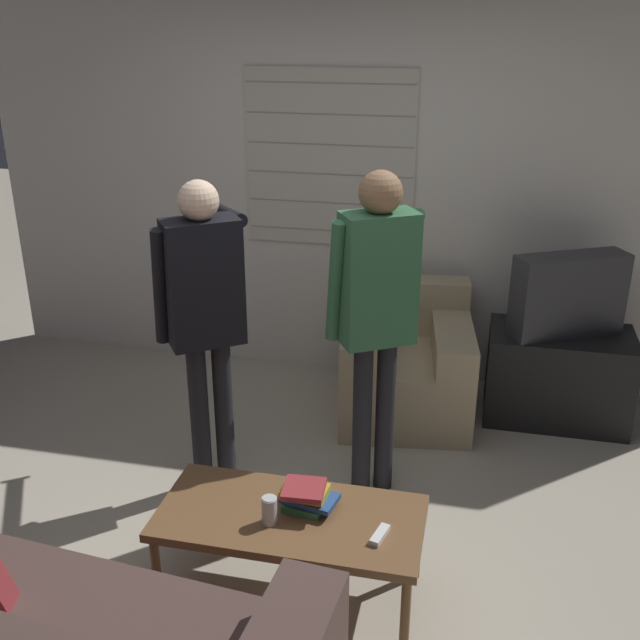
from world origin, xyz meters
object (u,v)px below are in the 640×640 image
(book_stack, at_px, (306,495))
(soda_can, at_px, (269,510))
(armchair_beige, at_px, (406,364))
(person_left_standing, at_px, (204,303))
(spare_remote, at_px, (380,535))
(coffee_table, at_px, (290,522))
(person_right_standing, at_px, (376,300))
(tv, at_px, (568,295))

(book_stack, distance_m, soda_can, 0.19)
(armchair_beige, relative_size, book_stack, 3.74)
(person_left_standing, distance_m, spare_remote, 1.44)
(coffee_table, relative_size, person_right_standing, 0.65)
(tv, bearing_deg, coffee_table, 29.35)
(person_left_standing, relative_size, book_stack, 6.53)
(soda_can, bearing_deg, armchair_beige, 79.01)
(armchair_beige, distance_m, soda_can, 1.90)
(person_right_standing, xyz_separation_m, book_stack, (-0.16, -0.81, -0.61))
(spare_remote, bearing_deg, person_left_standing, 156.76)
(book_stack, xyz_separation_m, soda_can, (-0.12, -0.14, 0.00))
(book_stack, relative_size, soda_can, 2.05)
(person_left_standing, bearing_deg, book_stack, -79.95)
(person_right_standing, bearing_deg, armchair_beige, 54.35)
(armchair_beige, bearing_deg, person_right_standing, 77.98)
(tv, relative_size, soda_can, 5.55)
(tv, height_order, spare_remote, tv)
(armchair_beige, relative_size, soda_can, 7.66)
(coffee_table, bearing_deg, person_left_standing, 130.59)
(coffee_table, distance_m, tv, 2.30)
(coffee_table, distance_m, person_left_standing, 1.18)
(book_stack, bearing_deg, spare_remote, -21.14)
(soda_can, bearing_deg, book_stack, 48.56)
(coffee_table, height_order, person_right_standing, person_right_standing)
(armchair_beige, height_order, soda_can, armchair_beige)
(tv, distance_m, soda_can, 2.38)
(book_stack, bearing_deg, armchair_beige, 82.14)
(person_left_standing, bearing_deg, person_right_standing, -25.93)
(armchair_beige, bearing_deg, tv, 179.29)
(armchair_beige, height_order, spare_remote, armchair_beige)
(person_right_standing, bearing_deg, tv, 13.98)
(person_right_standing, xyz_separation_m, spare_remote, (0.18, -0.94, -0.66))
(armchair_beige, xyz_separation_m, tv, (0.94, 0.11, 0.51))
(armchair_beige, height_order, person_right_standing, person_right_standing)
(coffee_table, relative_size, book_stack, 4.42)
(person_right_standing, distance_m, soda_can, 1.16)
(coffee_table, height_order, person_left_standing, person_left_standing)
(person_left_standing, height_order, spare_remote, person_left_standing)
(armchair_beige, height_order, person_left_standing, person_left_standing)
(book_stack, bearing_deg, soda_can, -131.44)
(person_right_standing, relative_size, spare_remote, 12.80)
(armchair_beige, xyz_separation_m, person_right_standing, (-0.07, -0.90, 0.77))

